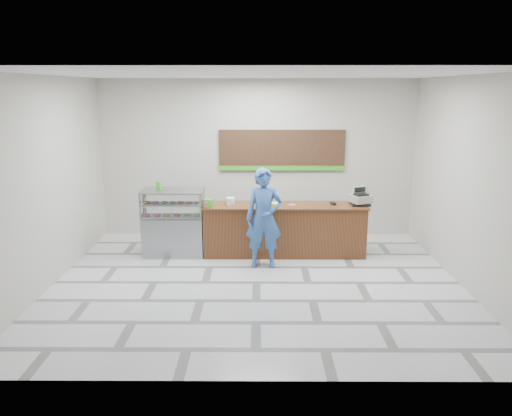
{
  "coord_description": "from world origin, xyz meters",
  "views": [
    {
      "loc": [
        0.04,
        -8.11,
        3.27
      ],
      "look_at": [
        -0.02,
        0.9,
        1.12
      ],
      "focal_mm": 35.0,
      "sensor_mm": 36.0,
      "label": 1
    }
  ],
  "objects_px": {
    "sales_counter": "(284,230)",
    "serving_tray": "(273,203)",
    "cash_register": "(360,198)",
    "customer": "(264,218)",
    "display_case": "(174,222)"
  },
  "relations": [
    {
      "from": "display_case",
      "to": "customer",
      "type": "xyz_separation_m",
      "value": [
        1.8,
        -0.7,
        0.26
      ]
    },
    {
      "from": "display_case",
      "to": "customer",
      "type": "height_order",
      "value": "customer"
    },
    {
      "from": "serving_tray",
      "to": "cash_register",
      "type": "bearing_deg",
      "value": 1.19
    },
    {
      "from": "serving_tray",
      "to": "customer",
      "type": "relative_size",
      "value": 0.18
    },
    {
      "from": "serving_tray",
      "to": "sales_counter",
      "type": "bearing_deg",
      "value": -18.26
    },
    {
      "from": "sales_counter",
      "to": "display_case",
      "type": "xyz_separation_m",
      "value": [
        -2.22,
        -0.0,
        0.16
      ]
    },
    {
      "from": "sales_counter",
      "to": "cash_register",
      "type": "height_order",
      "value": "cash_register"
    },
    {
      "from": "display_case",
      "to": "cash_register",
      "type": "distance_m",
      "value": 3.75
    },
    {
      "from": "sales_counter",
      "to": "serving_tray",
      "type": "xyz_separation_m",
      "value": [
        -0.24,
        0.1,
        0.52
      ]
    },
    {
      "from": "cash_register",
      "to": "customer",
      "type": "bearing_deg",
      "value": 179.68
    },
    {
      "from": "cash_register",
      "to": "serving_tray",
      "type": "distance_m",
      "value": 1.74
    },
    {
      "from": "sales_counter",
      "to": "customer",
      "type": "relative_size",
      "value": 1.74
    },
    {
      "from": "sales_counter",
      "to": "customer",
      "type": "distance_m",
      "value": 0.92
    },
    {
      "from": "sales_counter",
      "to": "display_case",
      "type": "relative_size",
      "value": 2.45
    },
    {
      "from": "cash_register",
      "to": "customer",
      "type": "relative_size",
      "value": 0.26
    }
  ]
}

